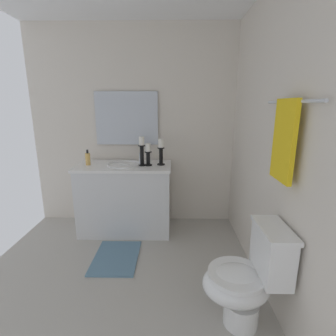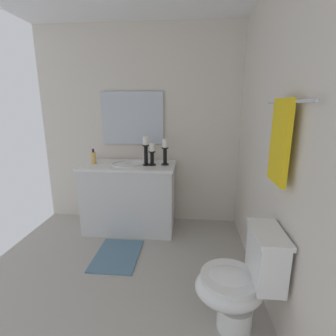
{
  "view_description": "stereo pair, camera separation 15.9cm",
  "coord_description": "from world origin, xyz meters",
  "px_view_note": "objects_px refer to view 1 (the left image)",
  "views": [
    {
      "loc": [
        1.77,
        0.49,
        1.51
      ],
      "look_at": [
        -0.47,
        0.45,
        0.95
      ],
      "focal_mm": 27.0,
      "sensor_mm": 36.0,
      "label": 1
    },
    {
      "loc": [
        1.76,
        0.65,
        1.51
      ],
      "look_at": [
        -0.47,
        0.45,
        0.95
      ],
      "focal_mm": 27.0,
      "sensor_mm": 36.0,
      "label": 2
    }
  ],
  "objects_px": {
    "mirror": "(127,118)",
    "bath_mat": "(116,257)",
    "toilet": "(246,279)",
    "towel_near_vanity": "(284,141)",
    "candle_holder_tall": "(161,151)",
    "candle_holder_mid": "(142,150)",
    "vanity_cabinet": "(126,198)",
    "sink_basin": "(124,168)",
    "candle_holder_short": "(148,154)",
    "soap_bottle": "(88,159)",
    "towel_bar": "(291,102)"
  },
  "relations": [
    {
      "from": "mirror",
      "to": "bath_mat",
      "type": "height_order",
      "value": "mirror"
    },
    {
      "from": "toilet",
      "to": "towel_near_vanity",
      "type": "height_order",
      "value": "towel_near_vanity"
    },
    {
      "from": "mirror",
      "to": "towel_near_vanity",
      "type": "xyz_separation_m",
      "value": [
        1.55,
        1.28,
        -0.06
      ]
    },
    {
      "from": "mirror",
      "to": "candle_holder_tall",
      "type": "bearing_deg",
      "value": 57.86
    },
    {
      "from": "towel_near_vanity",
      "to": "candle_holder_mid",
      "type": "bearing_deg",
      "value": -139.39
    },
    {
      "from": "vanity_cabinet",
      "to": "sink_basin",
      "type": "distance_m",
      "value": 0.37
    },
    {
      "from": "candle_holder_tall",
      "to": "candle_holder_short",
      "type": "height_order",
      "value": "candle_holder_tall"
    },
    {
      "from": "towel_near_vanity",
      "to": "bath_mat",
      "type": "bearing_deg",
      "value": -116.81
    },
    {
      "from": "vanity_cabinet",
      "to": "mirror",
      "type": "height_order",
      "value": "mirror"
    },
    {
      "from": "candle_holder_mid",
      "to": "bath_mat",
      "type": "distance_m",
      "value": 1.18
    },
    {
      "from": "towel_near_vanity",
      "to": "soap_bottle",
      "type": "bearing_deg",
      "value": -126.49
    },
    {
      "from": "vanity_cabinet",
      "to": "towel_bar",
      "type": "xyz_separation_m",
      "value": [
        1.27,
        1.3,
        1.12
      ]
    },
    {
      "from": "sink_basin",
      "to": "toilet",
      "type": "bearing_deg",
      "value": 37.57
    },
    {
      "from": "candle_holder_tall",
      "to": "candle_holder_short",
      "type": "xyz_separation_m",
      "value": [
        0.03,
        -0.15,
        -0.03
      ]
    },
    {
      "from": "mirror",
      "to": "toilet",
      "type": "height_order",
      "value": "mirror"
    },
    {
      "from": "mirror",
      "to": "soap_bottle",
      "type": "bearing_deg",
      "value": -55.12
    },
    {
      "from": "sink_basin",
      "to": "candle_holder_tall",
      "type": "distance_m",
      "value": 0.48
    },
    {
      "from": "candle_holder_short",
      "to": "soap_bottle",
      "type": "height_order",
      "value": "candle_holder_short"
    },
    {
      "from": "sink_basin",
      "to": "towel_bar",
      "type": "xyz_separation_m",
      "value": [
        1.27,
        1.29,
        0.74
      ]
    },
    {
      "from": "candle_holder_short",
      "to": "candle_holder_mid",
      "type": "bearing_deg",
      "value": -85.96
    },
    {
      "from": "mirror",
      "to": "candle_holder_tall",
      "type": "distance_m",
      "value": 0.63
    },
    {
      "from": "toilet",
      "to": "towel_near_vanity",
      "type": "bearing_deg",
      "value": 121.08
    },
    {
      "from": "towel_bar",
      "to": "bath_mat",
      "type": "bearing_deg",
      "value": -116.49
    },
    {
      "from": "candle_holder_tall",
      "to": "soap_bottle",
      "type": "bearing_deg",
      "value": -88.59
    },
    {
      "from": "towel_bar",
      "to": "sink_basin",
      "type": "bearing_deg",
      "value": -134.47
    },
    {
      "from": "candle_holder_tall",
      "to": "towel_near_vanity",
      "type": "xyz_separation_m",
      "value": [
        1.28,
        0.84,
        0.3
      ]
    },
    {
      "from": "towel_bar",
      "to": "bath_mat",
      "type": "xyz_separation_m",
      "value": [
        -0.65,
        -1.29,
        -1.52
      ]
    },
    {
      "from": "candle_holder_tall",
      "to": "soap_bottle",
      "type": "height_order",
      "value": "candle_holder_tall"
    },
    {
      "from": "soap_bottle",
      "to": "towel_bar",
      "type": "distance_m",
      "value": 2.22
    },
    {
      "from": "soap_bottle",
      "to": "toilet",
      "type": "relative_size",
      "value": 0.24
    },
    {
      "from": "sink_basin",
      "to": "candle_holder_mid",
      "type": "xyz_separation_m",
      "value": [
        0.03,
        0.21,
        0.22
      ]
    },
    {
      "from": "vanity_cabinet",
      "to": "mirror",
      "type": "distance_m",
      "value": 0.98
    },
    {
      "from": "mirror",
      "to": "candle_holder_short",
      "type": "relative_size",
      "value": 2.98
    },
    {
      "from": "soap_bottle",
      "to": "bath_mat",
      "type": "xyz_separation_m",
      "value": [
        0.61,
        0.42,
        -0.89
      ]
    },
    {
      "from": "candle_holder_short",
      "to": "toilet",
      "type": "xyz_separation_m",
      "value": [
        1.37,
        0.79,
        -0.6
      ]
    },
    {
      "from": "mirror",
      "to": "candle_holder_short",
      "type": "xyz_separation_m",
      "value": [
        0.31,
        0.29,
        -0.39
      ]
    },
    {
      "from": "vanity_cabinet",
      "to": "candle_holder_short",
      "type": "xyz_separation_m",
      "value": [
        0.03,
        0.29,
        0.55
      ]
    },
    {
      "from": "sink_basin",
      "to": "toilet",
      "type": "height_order",
      "value": "sink_basin"
    },
    {
      "from": "candle_holder_tall",
      "to": "towel_near_vanity",
      "type": "distance_m",
      "value": 1.56
    },
    {
      "from": "sink_basin",
      "to": "bath_mat",
      "type": "bearing_deg",
      "value": -0.09
    },
    {
      "from": "bath_mat",
      "to": "candle_holder_short",
      "type": "bearing_deg",
      "value": 154.36
    },
    {
      "from": "vanity_cabinet",
      "to": "towel_near_vanity",
      "type": "bearing_deg",
      "value": 45.15
    },
    {
      "from": "candle_holder_tall",
      "to": "candle_holder_short",
      "type": "distance_m",
      "value": 0.15
    },
    {
      "from": "mirror",
      "to": "bath_mat",
      "type": "relative_size",
      "value": 1.29
    },
    {
      "from": "candle_holder_tall",
      "to": "towel_bar",
      "type": "bearing_deg",
      "value": 33.97
    },
    {
      "from": "soap_bottle",
      "to": "sink_basin",
      "type": "bearing_deg",
      "value": 91.86
    },
    {
      "from": "soap_bottle",
      "to": "toilet",
      "type": "distance_m",
      "value": 2.1
    },
    {
      "from": "soap_bottle",
      "to": "candle_holder_mid",
      "type": "bearing_deg",
      "value": 88.3
    },
    {
      "from": "candle_holder_tall",
      "to": "bath_mat",
      "type": "bearing_deg",
      "value": -34.47
    },
    {
      "from": "vanity_cabinet",
      "to": "sink_basin",
      "type": "bearing_deg",
      "value": 90.0
    }
  ]
}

